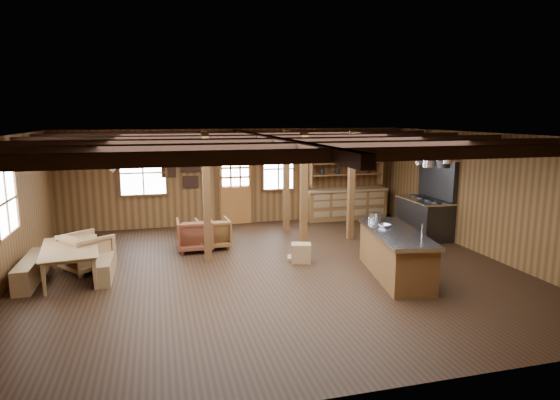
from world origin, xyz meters
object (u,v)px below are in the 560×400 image
at_px(armchair_c, 87,252).
at_px(dining_table, 73,263).
at_px(commercial_range, 426,211).
at_px(armchair_b, 213,233).
at_px(armchair_a, 195,235).
at_px(kitchen_island, 395,253).

bearing_deg(armchair_c, dining_table, 118.93).
height_order(dining_table, armchair_c, armchair_c).
relative_size(commercial_range, armchair_b, 2.66).
relative_size(dining_table, armchair_a, 2.17).
xyz_separation_m(kitchen_island, commercial_range, (2.35, 2.69, 0.19)).
height_order(armchair_b, armchair_c, armchair_c).
xyz_separation_m(kitchen_island, armchair_b, (-3.26, 3.01, -0.12)).
height_order(kitchen_island, armchair_c, kitchen_island).
xyz_separation_m(kitchen_island, armchair_a, (-3.71, 2.89, -0.09)).
xyz_separation_m(armchair_a, armchair_c, (-2.28, -0.93, 0.01)).
bearing_deg(commercial_range, armchair_c, -175.04).
distance_m(kitchen_island, dining_table, 6.38).
relative_size(kitchen_island, commercial_range, 1.24).
relative_size(kitchen_island, armchair_b, 3.30).
distance_m(commercial_range, armchair_c, 8.38).
xyz_separation_m(commercial_range, armchair_b, (-5.61, 0.32, -0.31)).
distance_m(kitchen_island, armchair_c, 6.30).
distance_m(commercial_range, dining_table, 8.63).
bearing_deg(armchair_c, armchair_a, -104.93).
bearing_deg(armchair_b, armchair_c, 16.77).
distance_m(dining_table, armchair_a, 2.84).
height_order(commercial_range, armchair_a, commercial_range).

